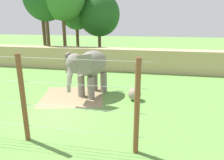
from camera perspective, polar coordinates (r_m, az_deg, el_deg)
name	(u,v)px	position (r m, az deg, el deg)	size (l,w,h in m)	color
ground_plane	(57,114)	(13.27, -14.75, -8.94)	(120.00, 120.00, 0.00)	#609342
dirt_patch	(73,96)	(15.93, -10.60, -4.35)	(4.42, 4.40, 0.01)	#937F5B
embankment_wall	(103,59)	(23.83, -2.45, 5.75)	(36.00, 1.80, 2.41)	tan
elephant	(89,66)	(15.30, -6.15, 3.71)	(2.72, 4.34, 3.38)	gray
enrichment_ball	(135,94)	(14.87, 6.15, -3.81)	(0.91, 0.91, 0.91)	gray
cable_fence	(25,99)	(10.26, -22.57, -4.75)	(10.98, 0.23, 4.12)	brown
water_tub	(91,72)	(22.24, -5.70, 2.23)	(1.10, 1.10, 0.35)	slate
tree_far_left	(99,15)	(30.69, -3.50, 17.25)	(5.73, 5.73, 9.13)	brown
tree_left_of_centre	(76,13)	(31.79, -9.61, 17.44)	(4.51, 4.51, 8.73)	brown
tree_right_of_centre	(41,1)	(30.72, -18.60, 19.60)	(4.20, 4.20, 10.04)	brown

